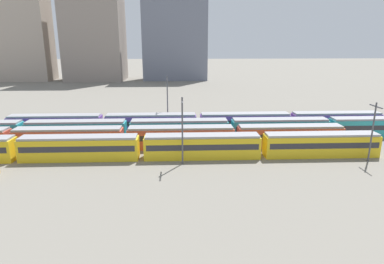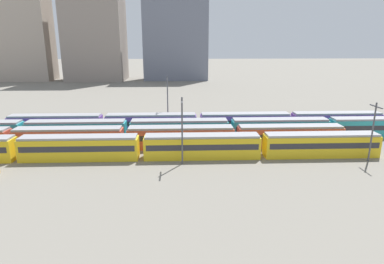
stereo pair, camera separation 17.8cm
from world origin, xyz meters
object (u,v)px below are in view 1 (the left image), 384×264
(train_track_2, at_px, (230,129))
(train_track_3, at_px, (198,122))
(train_track_1, at_px, (125,138))
(catenary_pole_1, at_px, (167,100))
(catenary_pole_2, at_px, (373,129))
(train_track_0, at_px, (141,147))
(catenary_pole_0, at_px, (182,128))

(train_track_2, xyz_separation_m, train_track_3, (-5.60, 5.20, 0.00))
(train_track_1, relative_size, catenary_pole_1, 6.84)
(train_track_2, bearing_deg, train_track_3, 137.13)
(catenary_pole_2, bearing_deg, train_track_3, 143.63)
(train_track_0, height_order, train_track_3, same)
(catenary_pole_0, distance_m, catenary_pole_2, 28.41)
(train_track_0, height_order, catenary_pole_1, catenary_pole_1)
(train_track_3, bearing_deg, catenary_pole_1, 152.84)
(train_track_1, height_order, catenary_pole_1, catenary_pole_1)
(train_track_0, bearing_deg, train_track_1, 122.05)
(catenary_pole_1, bearing_deg, train_track_3, -27.16)
(train_track_2, height_order, catenary_pole_1, catenary_pole_1)
(train_track_1, height_order, train_track_3, same)
(train_track_3, bearing_deg, catenary_pole_0, -100.77)
(train_track_0, distance_m, train_track_3, 18.43)
(train_track_0, distance_m, catenary_pole_2, 35.00)
(train_track_3, relative_size, catenary_pole_1, 6.84)
(train_track_0, xyz_separation_m, train_track_3, (9.82, 15.60, 0.00))
(train_track_2, height_order, train_track_3, same)
(train_track_3, height_order, catenary_pole_1, catenary_pole_1)
(train_track_0, relative_size, catenary_pole_0, 7.42)
(train_track_3, xyz_separation_m, catenary_pole_0, (-3.48, -18.30, 3.68))
(catenary_pole_1, height_order, catenary_pole_2, catenary_pole_1)
(train_track_1, relative_size, train_track_3, 1.00)
(train_track_0, distance_m, catenary_pole_0, 7.81)
(train_track_0, xyz_separation_m, train_track_2, (15.42, 10.40, 0.00))
(train_track_1, bearing_deg, catenary_pole_1, 63.21)
(catenary_pole_2, bearing_deg, train_track_1, 168.18)
(train_track_3, relative_size, catenary_pole_2, 8.21)
(catenary_pole_0, bearing_deg, train_track_2, 55.27)
(catenary_pole_1, bearing_deg, train_track_1, -116.79)
(train_track_2, relative_size, catenary_pole_1, 10.30)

